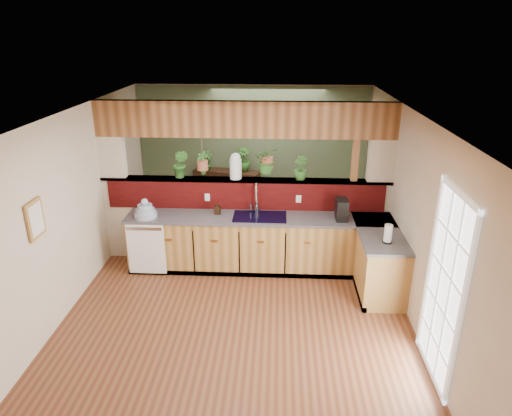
{
  "coord_description": "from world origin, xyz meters",
  "views": [
    {
      "loc": [
        0.52,
        -5.51,
        3.6
      ],
      "look_at": [
        0.21,
        0.7,
        1.15
      ],
      "focal_mm": 32.0,
      "sensor_mm": 36.0,
      "label": 1
    }
  ],
  "objects_px": {
    "shelving_console": "(227,191)",
    "soap_dispenser": "(217,208)",
    "dish_stack": "(145,211)",
    "paper_towel": "(388,234)",
    "glass_jar": "(236,166)",
    "faucet": "(256,197)",
    "coffee_maker": "(342,210)"
  },
  "relations": [
    {
      "from": "soap_dispenser",
      "to": "paper_towel",
      "type": "distance_m",
      "value": 2.59
    },
    {
      "from": "coffee_maker",
      "to": "paper_towel",
      "type": "height_order",
      "value": "coffee_maker"
    },
    {
      "from": "paper_towel",
      "to": "shelving_console",
      "type": "height_order",
      "value": "paper_towel"
    },
    {
      "from": "faucet",
      "to": "dish_stack",
      "type": "distance_m",
      "value": 1.72
    },
    {
      "from": "dish_stack",
      "to": "shelving_console",
      "type": "bearing_deg",
      "value": 67.62
    },
    {
      "from": "coffee_maker",
      "to": "glass_jar",
      "type": "bearing_deg",
      "value": 164.0
    },
    {
      "from": "shelving_console",
      "to": "soap_dispenser",
      "type": "bearing_deg",
      "value": -73.35
    },
    {
      "from": "paper_towel",
      "to": "dish_stack",
      "type": "bearing_deg",
      "value": 168.56
    },
    {
      "from": "coffee_maker",
      "to": "paper_towel",
      "type": "distance_m",
      "value": 0.94
    },
    {
      "from": "dish_stack",
      "to": "paper_towel",
      "type": "bearing_deg",
      "value": -11.44
    },
    {
      "from": "faucet",
      "to": "dish_stack",
      "type": "height_order",
      "value": "faucet"
    },
    {
      "from": "paper_towel",
      "to": "glass_jar",
      "type": "height_order",
      "value": "glass_jar"
    },
    {
      "from": "coffee_maker",
      "to": "paper_towel",
      "type": "relative_size",
      "value": 1.15
    },
    {
      "from": "faucet",
      "to": "shelving_console",
      "type": "bearing_deg",
      "value": 108.35
    },
    {
      "from": "faucet",
      "to": "glass_jar",
      "type": "height_order",
      "value": "glass_jar"
    },
    {
      "from": "soap_dispenser",
      "to": "glass_jar",
      "type": "relative_size",
      "value": 0.47
    },
    {
      "from": "coffee_maker",
      "to": "glass_jar",
      "type": "distance_m",
      "value": 1.78
    },
    {
      "from": "glass_jar",
      "to": "soap_dispenser",
      "type": "bearing_deg",
      "value": -132.04
    },
    {
      "from": "dish_stack",
      "to": "soap_dispenser",
      "type": "xyz_separation_m",
      "value": [
        1.08,
        0.19,
        0.0
      ]
    },
    {
      "from": "coffee_maker",
      "to": "shelving_console",
      "type": "xyz_separation_m",
      "value": [
        -2.01,
        2.32,
        -0.55
      ]
    },
    {
      "from": "glass_jar",
      "to": "shelving_console",
      "type": "distance_m",
      "value": 2.23
    },
    {
      "from": "coffee_maker",
      "to": "shelving_console",
      "type": "distance_m",
      "value": 3.12
    },
    {
      "from": "faucet",
      "to": "shelving_console",
      "type": "relative_size",
      "value": 0.38
    },
    {
      "from": "coffee_maker",
      "to": "glass_jar",
      "type": "xyz_separation_m",
      "value": [
        -1.64,
        0.42,
        0.55
      ]
    },
    {
      "from": "faucet",
      "to": "soap_dispenser",
      "type": "bearing_deg",
      "value": -173.07
    },
    {
      "from": "coffee_maker",
      "to": "shelving_console",
      "type": "bearing_deg",
      "value": 129.27
    },
    {
      "from": "dish_stack",
      "to": "glass_jar",
      "type": "height_order",
      "value": "glass_jar"
    },
    {
      "from": "faucet",
      "to": "shelving_console",
      "type": "distance_m",
      "value": 2.33
    },
    {
      "from": "dish_stack",
      "to": "soap_dispenser",
      "type": "bearing_deg",
      "value": 9.89
    },
    {
      "from": "soap_dispenser",
      "to": "paper_towel",
      "type": "height_order",
      "value": "paper_towel"
    },
    {
      "from": "paper_towel",
      "to": "glass_jar",
      "type": "xyz_separation_m",
      "value": [
        -2.16,
        1.2,
        0.57
      ]
    },
    {
      "from": "dish_stack",
      "to": "paper_towel",
      "type": "distance_m",
      "value": 3.59
    }
  ]
}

